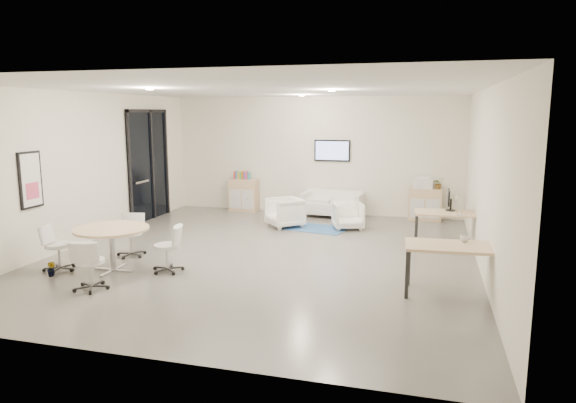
# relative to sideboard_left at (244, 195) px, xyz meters

# --- Properties ---
(room_shell) EXTENTS (9.60, 10.60, 4.80)m
(room_shell) POSITION_rel_sideboard_left_xyz_m (2.00, -4.27, 1.15)
(room_shell) COLOR #605D58
(room_shell) RESTS_ON ground
(glass_door) EXTENTS (0.09, 1.90, 2.85)m
(glass_door) POSITION_rel_sideboard_left_xyz_m (-1.95, -1.76, 1.05)
(glass_door) COLOR black
(glass_door) RESTS_ON room_shell
(artwork) EXTENTS (0.05, 0.54, 1.04)m
(artwork) POSITION_rel_sideboard_left_xyz_m (-1.97, -5.87, 1.10)
(artwork) COLOR black
(artwork) RESTS_ON room_shell
(wall_tv) EXTENTS (0.98, 0.06, 0.58)m
(wall_tv) POSITION_rel_sideboard_left_xyz_m (2.50, 0.20, 1.30)
(wall_tv) COLOR black
(wall_tv) RESTS_ON room_shell
(ceiling_spots) EXTENTS (3.14, 4.14, 0.03)m
(ceiling_spots) POSITION_rel_sideboard_left_xyz_m (1.80, -3.43, 2.73)
(ceiling_spots) COLOR #FFEAC6
(ceiling_spots) RESTS_ON room_shell
(sideboard_left) EXTENTS (0.80, 0.42, 0.90)m
(sideboard_left) POSITION_rel_sideboard_left_xyz_m (0.00, 0.00, 0.00)
(sideboard_left) COLOR tan
(sideboard_left) RESTS_ON room_shell
(sideboard_right) EXTENTS (0.84, 0.41, 0.84)m
(sideboard_right) POSITION_rel_sideboard_left_xyz_m (5.00, 0.01, -0.03)
(sideboard_right) COLOR tan
(sideboard_right) RESTS_ON room_shell
(books) EXTENTS (0.47, 0.14, 0.22)m
(books) POSITION_rel_sideboard_left_xyz_m (-0.04, 0.00, 0.56)
(books) COLOR red
(books) RESTS_ON sideboard_left
(printer) EXTENTS (0.50, 0.43, 0.31)m
(printer) POSITION_rel_sideboard_left_xyz_m (4.93, 0.01, 0.53)
(printer) COLOR white
(printer) RESTS_ON sideboard_right
(loveseat) EXTENTS (1.64, 0.92, 0.59)m
(loveseat) POSITION_rel_sideboard_left_xyz_m (2.61, -0.17, -0.13)
(loveseat) COLOR silver
(loveseat) RESTS_ON room_shell
(blue_rug) EXTENTS (1.61, 1.23, 0.01)m
(blue_rug) POSITION_rel_sideboard_left_xyz_m (2.49, -1.73, -0.44)
(blue_rug) COLOR #315A97
(blue_rug) RESTS_ON room_shell
(armchair_left) EXTENTS (1.05, 1.05, 0.79)m
(armchair_left) POSITION_rel_sideboard_left_xyz_m (1.70, -1.74, -0.05)
(armchair_left) COLOR silver
(armchair_left) RESTS_ON room_shell
(armchair_right) EXTENTS (0.86, 0.84, 0.71)m
(armchair_right) POSITION_rel_sideboard_left_xyz_m (3.23, -1.57, -0.10)
(armchair_right) COLOR silver
(armchair_right) RESTS_ON room_shell
(desk_rear) EXTENTS (1.50, 0.85, 0.75)m
(desk_rear) POSITION_rel_sideboard_left_xyz_m (5.53, -2.74, 0.22)
(desk_rear) COLOR tan
(desk_rear) RESTS_ON room_shell
(desk_front) EXTENTS (1.56, 0.85, 0.79)m
(desk_front) POSITION_rel_sideboard_left_xyz_m (5.51, -5.69, 0.26)
(desk_front) COLOR tan
(desk_front) RESTS_ON room_shell
(monitor) EXTENTS (0.20, 0.50, 0.44)m
(monitor) POSITION_rel_sideboard_left_xyz_m (5.49, -2.59, 0.54)
(monitor) COLOR black
(monitor) RESTS_ON desk_rear
(round_table) EXTENTS (1.28, 1.28, 0.78)m
(round_table) POSITION_rel_sideboard_left_xyz_m (-0.25, -5.98, 0.25)
(round_table) COLOR tan
(round_table) RESTS_ON room_shell
(meeting_chairs) EXTENTS (2.57, 2.57, 0.82)m
(meeting_chairs) POSITION_rel_sideboard_left_xyz_m (-0.25, -5.98, -0.04)
(meeting_chairs) COLOR white
(meeting_chairs) RESTS_ON room_shell
(plant_cabinet) EXTENTS (0.33, 0.35, 0.22)m
(plant_cabinet) POSITION_rel_sideboard_left_xyz_m (5.32, -0.01, 0.50)
(plant_cabinet) COLOR #3F7F3F
(plant_cabinet) RESTS_ON sideboard_right
(plant_floor) EXTENTS (0.17, 0.28, 0.12)m
(plant_floor) POSITION_rel_sideboard_left_xyz_m (-1.09, -6.54, -0.39)
(plant_floor) COLOR #3F7F3F
(plant_floor) RESTS_ON room_shell
(cup) EXTENTS (0.16, 0.14, 0.13)m
(cup) POSITION_rel_sideboard_left_xyz_m (5.63, -5.45, 0.41)
(cup) COLOR white
(cup) RESTS_ON desk_front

